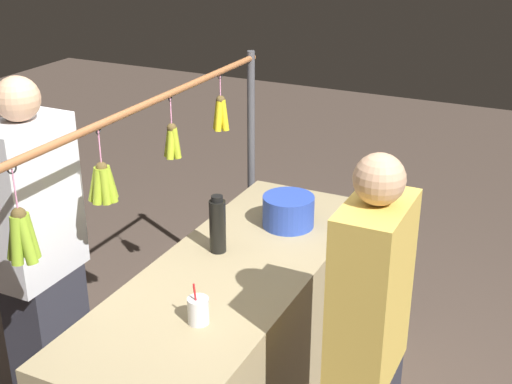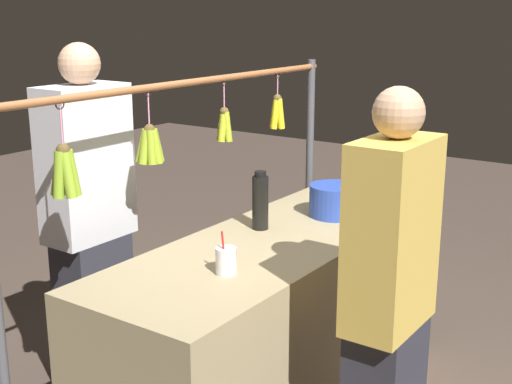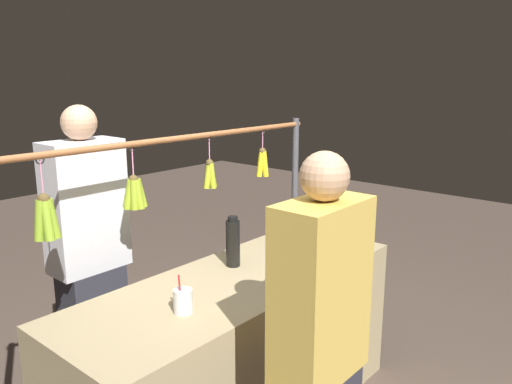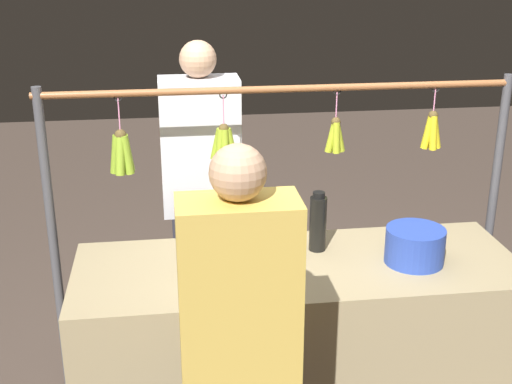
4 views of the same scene
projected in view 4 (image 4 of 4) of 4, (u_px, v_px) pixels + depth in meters
The scene contains 7 objects.
market_counter at pixel (297, 347), 3.05m from camera, with size 1.90×0.68×0.82m, color tan.
display_rack at pixel (269, 177), 3.22m from camera, with size 2.22×0.13×1.53m.
water_bottle at pixel (318, 222), 3.00m from camera, with size 0.08×0.08×0.27m.
blue_bucket at pixel (415, 246), 2.89m from camera, with size 0.25×0.25×0.15m, color #2C48AF.
drink_cup at pixel (198, 267), 2.76m from camera, with size 0.08×0.08×0.17m.
vendor_person at pixel (202, 204), 3.55m from camera, with size 0.40×0.21×1.67m.
customer_person at pixel (240, 379), 2.22m from camera, with size 0.37×0.20×1.57m.
Camera 4 is at (0.53, 2.57, 2.12)m, focal length 47.95 mm.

